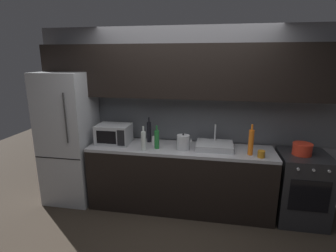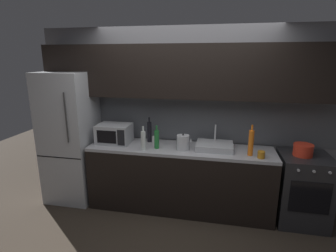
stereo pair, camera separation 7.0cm
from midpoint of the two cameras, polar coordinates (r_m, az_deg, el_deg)
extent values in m
plane|color=#2D261E|center=(3.23, 0.35, -25.39)|extent=(10.00, 10.00, 0.00)
cube|color=slate|center=(3.85, 4.12, 2.18)|extent=(4.23, 0.10, 2.50)
cube|color=#4C4F54|center=(3.81, 4.00, 1.27)|extent=(4.23, 0.01, 0.60)
cube|color=black|center=(3.54, 3.84, 11.74)|extent=(3.89, 0.34, 0.70)
cube|color=black|center=(3.74, 3.07, -11.50)|extent=(2.49, 0.60, 0.86)
cube|color=#9E9EA3|center=(3.57, 3.17, -4.99)|extent=(2.49, 0.60, 0.04)
cube|color=#ADAFB5|center=(4.09, -19.97, -2.32)|extent=(0.68, 0.66, 1.89)
cube|color=black|center=(3.89, -22.24, -6.36)|extent=(0.67, 0.00, 0.01)
cylinder|color=#333333|center=(3.62, -20.78, 1.65)|extent=(0.02, 0.02, 0.66)
cube|color=#232326|center=(3.87, 27.58, -12.03)|extent=(0.60, 0.60, 0.90)
cube|color=black|center=(3.59, 28.98, -13.49)|extent=(0.45, 0.01, 0.40)
cylinder|color=#B2B2B7|center=(3.40, 27.04, -8.58)|extent=(0.03, 0.02, 0.03)
cylinder|color=#B2B2B7|center=(3.45, 29.70, -8.59)|extent=(0.03, 0.02, 0.03)
cylinder|color=#B2B2B7|center=(3.50, 32.29, -8.59)|extent=(0.03, 0.02, 0.03)
cube|color=#A8AAAF|center=(3.78, -11.08, -1.64)|extent=(0.46, 0.34, 0.27)
cube|color=black|center=(3.65, -12.71, -2.34)|extent=(0.28, 0.01, 0.18)
cube|color=black|center=(3.57, -9.66, -2.55)|extent=(0.10, 0.01, 0.22)
cube|color=#ADAFB5|center=(3.54, 10.63, -4.33)|extent=(0.48, 0.38, 0.08)
cylinder|color=silver|center=(3.63, 10.79, -1.42)|extent=(0.02, 0.02, 0.22)
cylinder|color=#B7BABF|center=(3.45, 3.85, -3.60)|extent=(0.17, 0.17, 0.20)
sphere|color=black|center=(3.42, 3.88, -1.85)|extent=(0.02, 0.02, 0.02)
cone|color=#B7BABF|center=(3.43, 5.57, -3.07)|extent=(0.03, 0.03, 0.05)
cylinder|color=silver|center=(3.43, -4.81, -3.22)|extent=(0.06, 0.06, 0.25)
cylinder|color=silver|center=(3.39, -4.87, -0.62)|extent=(0.02, 0.02, 0.07)
cylinder|color=orange|center=(3.40, 18.16, -3.55)|extent=(0.06, 0.06, 0.32)
cylinder|color=orange|center=(3.34, 18.42, -0.38)|extent=(0.02, 0.02, 0.07)
cylinder|color=#1E6B2D|center=(3.49, -1.91, -2.95)|extent=(0.07, 0.07, 0.24)
cylinder|color=#1E6B2D|center=(3.45, -1.93, -0.48)|extent=(0.03, 0.03, 0.07)
cylinder|color=black|center=(3.76, -3.52, -1.32)|extent=(0.06, 0.06, 0.29)
cylinder|color=black|center=(3.72, -3.56, 1.35)|extent=(0.02, 0.02, 0.07)
cylinder|color=#B27019|center=(3.38, 20.17, -5.89)|extent=(0.09, 0.09, 0.09)
cylinder|color=silver|center=(3.69, -2.41, -3.08)|extent=(0.07, 0.07, 0.11)
cylinder|color=red|center=(3.67, 27.78, -4.79)|extent=(0.23, 0.23, 0.13)
cylinder|color=red|center=(3.64, 27.92, -3.69)|extent=(0.23, 0.23, 0.02)
camera|label=1|loc=(0.04, -89.43, 0.15)|focal=28.03mm
camera|label=2|loc=(0.04, 90.57, -0.15)|focal=28.03mm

